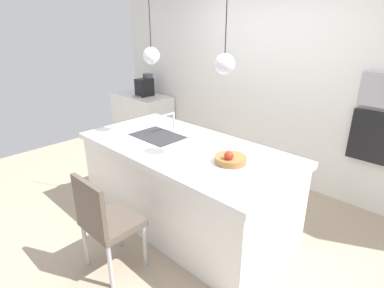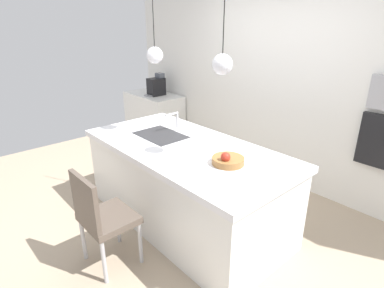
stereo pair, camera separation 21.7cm
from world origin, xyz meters
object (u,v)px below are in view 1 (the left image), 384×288
at_px(oven, 378,138).
at_px(chair_near, 105,219).
at_px(coffee_machine, 145,87).
at_px(fruit_bowl, 230,159).

distance_m(oven, chair_near, 2.89).
bearing_deg(chair_near, oven, 63.06).
bearing_deg(coffee_machine, oven, 4.69).
bearing_deg(oven, fruit_bowl, -115.76).
distance_m(coffee_machine, oven, 3.64).
relative_size(coffee_machine, chair_near, 0.41).
bearing_deg(fruit_bowl, oven, 64.24).
height_order(fruit_bowl, oven, oven).
height_order(coffee_machine, oven, coffee_machine).
relative_size(fruit_bowl, coffee_machine, 0.75).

